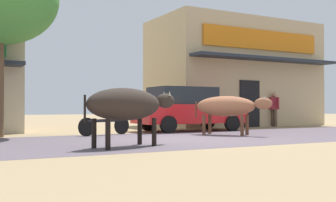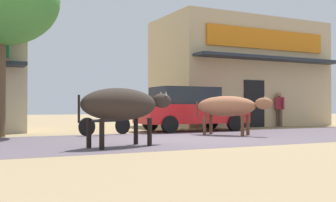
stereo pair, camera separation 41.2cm
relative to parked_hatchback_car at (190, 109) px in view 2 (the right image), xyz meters
The scene contains 8 objects.
ground 3.85m from the parked_hatchback_car, 122.48° to the right, with size 80.00×80.00×0.00m, color #9B815C.
asphalt_road 3.85m from the parked_hatchback_car, 122.48° to the right, with size 72.00×5.59×0.00m, color #5A4E57.
storefront_right_club 6.10m from the parked_hatchback_car, 35.19° to the left, with size 8.16×5.08×5.10m.
parked_hatchback_car is the anchor object (origin of this frame).
parked_motorcycle 3.60m from the parked_hatchback_car, 168.27° to the right, with size 1.91×0.69×1.04m.
cow_near_brown 6.48m from the parked_hatchback_car, 133.30° to the right, with size 2.56×1.23×1.33m.
cow_far_dark 2.53m from the parked_hatchback_car, 90.63° to the right, with size 1.81×2.37×1.26m.
pedestrian_by_shop 5.48m from the parked_hatchback_car, 12.00° to the left, with size 0.48×0.61×1.57m.
Camera 2 is at (-5.72, -10.44, 0.90)m, focal length 44.55 mm.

